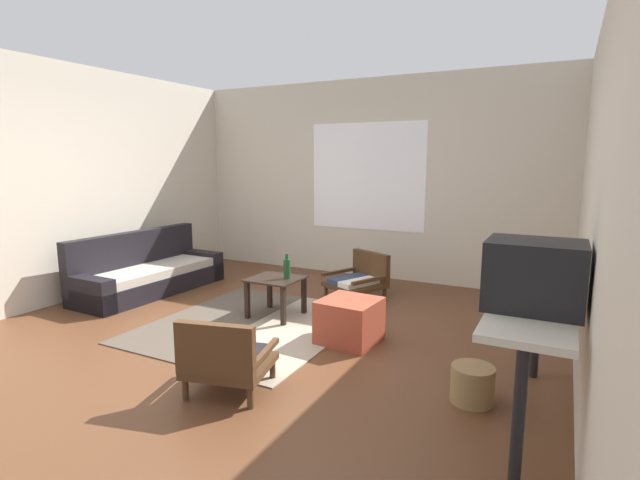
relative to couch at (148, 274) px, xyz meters
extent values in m
plane|color=#56331E|center=(2.09, -0.98, -0.23)|extent=(7.80, 7.80, 0.00)
cube|color=beige|center=(2.09, 2.08, 1.12)|extent=(5.60, 0.12, 2.70)
cube|color=white|center=(2.09, 2.02, 1.16)|extent=(1.64, 0.01, 1.45)
cube|color=beige|center=(4.75, -0.68, 1.12)|extent=(0.12, 6.60, 2.70)
cube|color=beige|center=(-0.57, -0.68, 1.12)|extent=(0.12, 6.60, 2.70)
cube|color=#4C4238|center=(1.40, -0.40, -0.22)|extent=(0.92, 2.10, 0.01)
cube|color=gray|center=(2.32, -0.40, -0.22)|extent=(0.92, 2.10, 0.01)
cube|color=black|center=(0.07, 0.00, -0.11)|extent=(0.74, 1.91, 0.23)
cube|color=#B2A899|center=(0.10, 0.00, 0.05)|extent=(0.63, 1.72, 0.10)
cube|color=black|center=(-0.22, 0.01, 0.20)|extent=(0.20, 1.89, 0.63)
cube|color=black|center=(0.09, 0.85, -0.04)|extent=(0.69, 0.20, 0.38)
cube|color=black|center=(0.04, -0.86, -0.04)|extent=(0.69, 0.20, 0.38)
cube|color=black|center=(1.93, -0.08, 0.18)|extent=(0.51, 0.50, 0.02)
cube|color=black|center=(1.72, 0.13, -0.03)|extent=(0.04, 0.04, 0.40)
cube|color=black|center=(2.15, 0.13, -0.03)|extent=(0.04, 0.04, 0.40)
cube|color=black|center=(1.72, -0.29, -0.03)|extent=(0.04, 0.04, 0.40)
cube|color=black|center=(2.15, -0.29, -0.03)|extent=(0.04, 0.04, 0.40)
cylinder|color=#472D19|center=(2.52, 0.58, -0.16)|extent=(0.04, 0.04, 0.14)
cylinder|color=#472D19|center=(2.07, 0.79, -0.16)|extent=(0.04, 0.04, 0.14)
cylinder|color=#472D19|center=(2.73, 1.03, -0.16)|extent=(0.04, 0.04, 0.14)
cylinder|color=#472D19|center=(2.28, 1.23, -0.16)|extent=(0.04, 0.04, 0.14)
cube|color=#472D19|center=(2.40, 0.91, -0.07)|extent=(0.76, 0.76, 0.05)
cube|color=silver|center=(2.48, 0.85, -0.01)|extent=(0.38, 0.54, 0.06)
cube|color=#2D3856|center=(2.30, 0.93, -0.01)|extent=(0.38, 0.54, 0.06)
cube|color=#472D19|center=(2.51, 1.14, 0.13)|extent=(0.55, 0.30, 0.34)
cube|color=#472D19|center=(2.64, 0.80, 0.05)|extent=(0.28, 0.53, 0.04)
cube|color=#472D19|center=(2.16, 1.02, 0.05)|extent=(0.28, 0.53, 0.04)
cylinder|color=#472D19|center=(2.23, -1.42, -0.15)|extent=(0.04, 0.04, 0.15)
cylinder|color=#472D19|center=(2.68, -1.31, -0.15)|extent=(0.04, 0.04, 0.15)
cylinder|color=#472D19|center=(2.33, -1.85, -0.15)|extent=(0.04, 0.04, 0.15)
cylinder|color=#472D19|center=(2.79, -1.74, -0.15)|extent=(0.04, 0.04, 0.15)
cube|color=#472D19|center=(2.51, -1.58, -0.05)|extent=(0.66, 0.64, 0.05)
cube|color=silver|center=(2.41, -1.58, 0.00)|extent=(0.29, 0.49, 0.06)
cube|color=black|center=(2.60, -1.54, 0.00)|extent=(0.29, 0.49, 0.06)
cube|color=#472D19|center=(2.56, -1.81, 0.15)|extent=(0.55, 0.20, 0.36)
cube|color=#472D19|center=(2.26, -1.64, 0.06)|extent=(0.17, 0.52, 0.04)
cube|color=#472D19|center=(2.76, -1.52, 0.06)|extent=(0.17, 0.52, 0.04)
cube|color=#993D28|center=(2.89, -0.37, -0.03)|extent=(0.52, 0.52, 0.39)
cube|color=beige|center=(4.41, -1.10, 0.56)|extent=(0.44, 1.58, 0.04)
cylinder|color=black|center=(4.41, -1.83, 0.15)|extent=(0.06, 0.06, 0.77)
cylinder|color=black|center=(4.41, -0.37, 0.15)|extent=(0.06, 0.06, 0.77)
cube|color=black|center=(4.41, -1.34, 0.77)|extent=(0.50, 0.40, 0.38)
cube|color=black|center=(4.17, -1.34, 0.79)|extent=(0.01, 0.31, 0.27)
cylinder|color=#935B38|center=(4.41, -0.75, 0.67)|extent=(0.21, 0.21, 0.19)
cylinder|color=#935B38|center=(4.41, -0.75, 0.82)|extent=(0.08, 0.08, 0.11)
cylinder|color=#194723|center=(2.05, -0.05, 0.29)|extent=(0.07, 0.07, 0.20)
cylinder|color=#194723|center=(2.05, -0.05, 0.42)|extent=(0.03, 0.03, 0.06)
cylinder|color=olive|center=(4.07, -0.98, -0.10)|extent=(0.29, 0.29, 0.25)
camera|label=1|loc=(4.54, -4.12, 1.39)|focal=26.75mm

